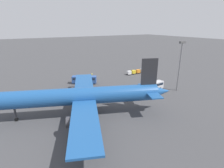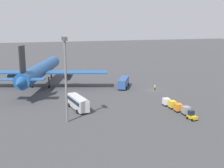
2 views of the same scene
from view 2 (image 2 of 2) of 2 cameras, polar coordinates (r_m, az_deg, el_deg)
The scene contains 11 objects.
ground_plane at distance 94.48m, azimuth 8.34°, elevation -1.21°, with size 600.00×600.00×0.00m, color #424244.
airplane at distance 100.57m, azimuth -14.27°, elevation 2.76°, with size 51.06×45.05×15.70m.
shuttle_bus_near at distance 96.76m, azimuth 2.36°, elevation 0.41°, with size 10.15×7.60×3.32m.
shuttle_bus_far at distance 72.05m, azimuth -6.98°, elevation -3.64°, with size 10.53×3.52×3.30m.
baggage_tug at distance 66.68m, azimuth 15.91°, elevation -6.20°, with size 2.48×1.77×2.10m.
worker_person at distance 94.32m, azimuth 8.70°, elevation -0.70°, with size 0.38×0.38×1.74m.
cargo_cart_grey at distance 69.70m, azimuth 14.80°, elevation -5.14°, with size 2.21×1.95×2.06m.
cargo_cart_orange at distance 71.71m, azimuth 13.29°, elevation -4.59°, with size 2.21×1.95×2.06m.
cargo_cart_yellow at distance 74.04m, azimuth 12.18°, elevation -4.02°, with size 2.21×1.95×2.06m.
cargo_cart_white at distance 76.27m, azimuth 10.98°, elevation -3.51°, with size 2.21×1.95×2.06m.
light_pole at distance 60.94m, azimuth -9.43°, elevation 2.54°, with size 2.80×0.70×18.72m.
Camera 2 is at (-79.70, 46.21, 20.97)m, focal length 45.00 mm.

